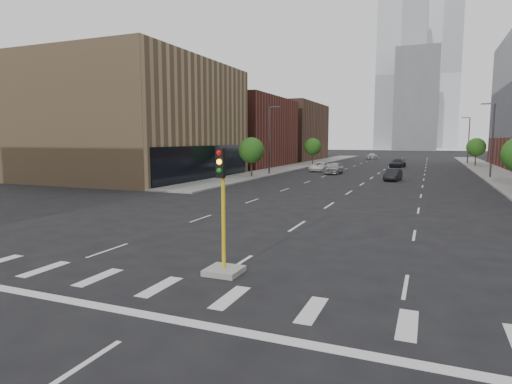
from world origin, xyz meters
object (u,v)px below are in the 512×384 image
Objects in this scene: car_mid_right at (393,175)px; car_far_left at (320,167)px; median_traffic_signal at (223,247)px; car_distant at (372,156)px; car_near_left at (334,168)px; car_deep_right at (398,163)px.

car_mid_right is 0.86× the size of car_far_left.
car_distant is (-6.48, 94.27, -0.19)m from median_traffic_signal.
car_near_left is 0.97× the size of car_deep_right.
median_traffic_signal is 50.32m from car_far_left.
car_near_left is 4.85m from car_far_left.
median_traffic_signal is at bearing -81.69° from car_deep_right.
median_traffic_signal is 0.91× the size of car_far_left.
car_near_left is at bearing 144.80° from car_mid_right.
car_near_left is 48.58m from car_distant.
car_distant is at bearing 94.45° from car_far_left.
car_mid_right is at bearing -37.63° from car_far_left.
median_traffic_signal reaches higher than car_mid_right.
car_mid_right is at bearing -40.01° from car_near_left.
car_far_left is 0.99× the size of car_deep_right.
median_traffic_signal reaches higher than car_deep_right.
car_near_left reaches higher than car_far_left.
car_far_left is at bearing -115.13° from car_deep_right.
car_deep_right is 1.06× the size of car_distant.
car_distant is (2.07, 44.68, 0.11)m from car_far_left.
median_traffic_signal is 38.52m from car_mid_right.
car_mid_right is at bearing 85.95° from median_traffic_signal.
car_mid_right is at bearing -77.63° from car_deep_right.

